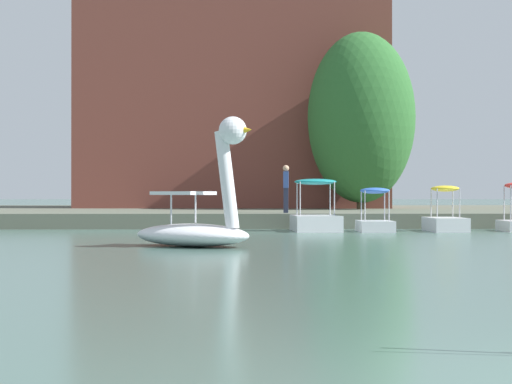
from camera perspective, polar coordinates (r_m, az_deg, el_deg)
The scene contains 8 objects.
shore_bank_far at distance 41.32m, azimuth 2.01°, elevation -1.50°, with size 129.94×25.99×0.54m, color #5B6051.
swan_boat at distance 18.64m, azimuth -4.03°, elevation -1.89°, with size 3.24×2.71×2.93m.
pedal_boat_teal at distance 26.92m, azimuth 4.16°, elevation -1.74°, with size 1.56×2.43×1.72m.
pedal_boat_blue at distance 26.73m, azimuth 8.29°, elevation -1.76°, with size 1.12×1.75×1.43m.
pedal_boat_yellow at distance 27.40m, azimuth 13.05°, elevation -1.83°, with size 1.09×2.08×1.50m.
tree_willow_near_path at distance 38.23m, azimuth 7.34°, elevation 5.17°, with size 6.95×6.96×8.20m.
person_on_path at distance 29.79m, azimuth 2.10°, elevation 0.35°, with size 0.23×0.24×1.74m.
apartment_block at distance 44.87m, azimuth -1.37°, elevation 6.66°, with size 15.77×9.08×12.07m, color brown.
Camera 1 is at (-2.39, -4.21, 1.16)m, focal length 57.36 mm.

